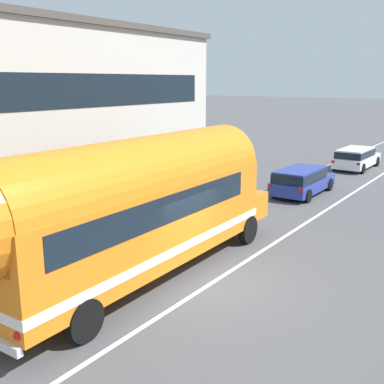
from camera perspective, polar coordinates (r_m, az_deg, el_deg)
name	(u,v)px	position (r m, az deg, el deg)	size (l,w,h in m)	color
ground_plane	(210,284)	(13.69, 2.19, -11.07)	(300.00, 300.00, 0.00)	#4C4C4F
lane_markings	(308,195)	(24.71, 13.88, -0.30)	(3.94, 80.00, 0.01)	silver
painted_bus	(130,205)	(13.13, -7.46, -1.58)	(2.76, 12.38, 4.12)	orange
car_lead	(301,179)	(24.43, 13.08, 1.49)	(1.94, 4.51, 1.37)	navy
car_second	(356,157)	(32.73, 19.21, 4.03)	(1.98, 4.78, 1.37)	white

